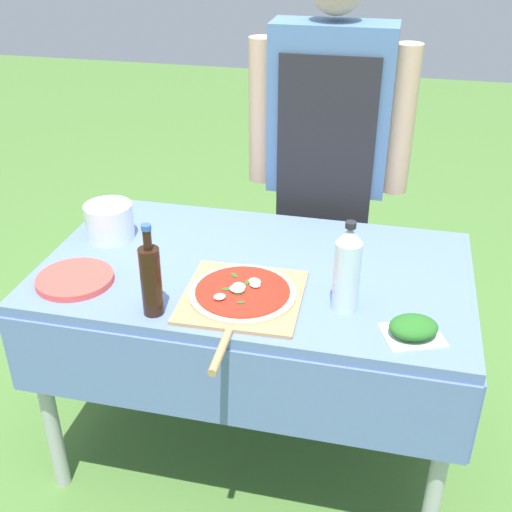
{
  "coord_description": "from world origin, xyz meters",
  "views": [
    {
      "loc": [
        0.41,
        -1.77,
        1.87
      ],
      "look_at": [
        0.0,
        0.0,
        0.84
      ],
      "focal_mm": 45.0,
      "sensor_mm": 36.0,
      "label": 1
    }
  ],
  "objects": [
    {
      "name": "person_cook",
      "position": [
        0.15,
        0.62,
        1.0
      ],
      "size": [
        0.63,
        0.21,
        1.69
      ],
      "rotation": [
        0.0,
        0.0,
        3.15
      ],
      "color": "#70604C",
      "rests_on": "ground"
    },
    {
      "name": "plate_stack",
      "position": [
        -0.53,
        -0.22,
        0.81
      ],
      "size": [
        0.24,
        0.24,
        0.02
      ],
      "color": "#DB4C42",
      "rests_on": "prep_table"
    },
    {
      "name": "mixing_tub",
      "position": [
        -0.55,
        0.08,
        0.86
      ],
      "size": [
        0.17,
        0.17,
        0.13
      ],
      "primitive_type": "cylinder",
      "color": "silver",
      "rests_on": "prep_table"
    },
    {
      "name": "water_bottle",
      "position": [
        0.31,
        -0.18,
        0.93
      ],
      "size": [
        0.08,
        0.08,
        0.28
      ],
      "color": "silver",
      "rests_on": "prep_table"
    },
    {
      "name": "oil_bottle",
      "position": [
        -0.23,
        -0.33,
        0.91
      ],
      "size": [
        0.06,
        0.06,
        0.29
      ],
      "color": "black",
      "rests_on": "prep_table"
    },
    {
      "name": "ground_plane",
      "position": [
        0.0,
        0.0,
        0.0
      ],
      "size": [
        12.0,
        12.0,
        0.0
      ],
      "primitive_type": "plane",
      "color": "#517F38"
    },
    {
      "name": "pizza_on_peel",
      "position": [
        0.01,
        -0.2,
        0.81
      ],
      "size": [
        0.37,
        0.55,
        0.05
      ],
      "rotation": [
        0.0,
        0.0,
        0.03
      ],
      "color": "tan",
      "rests_on": "prep_table"
    },
    {
      "name": "prep_table",
      "position": [
        0.0,
        0.0,
        0.7
      ],
      "size": [
        1.41,
        0.82,
        0.8
      ],
      "color": "#607AB7",
      "rests_on": "ground"
    },
    {
      "name": "herb_container",
      "position": [
        0.51,
        -0.27,
        0.83
      ],
      "size": [
        0.2,
        0.18,
        0.06
      ],
      "rotation": [
        0.0,
        0.0,
        0.38
      ],
      "color": "silver",
      "rests_on": "prep_table"
    }
  ]
}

